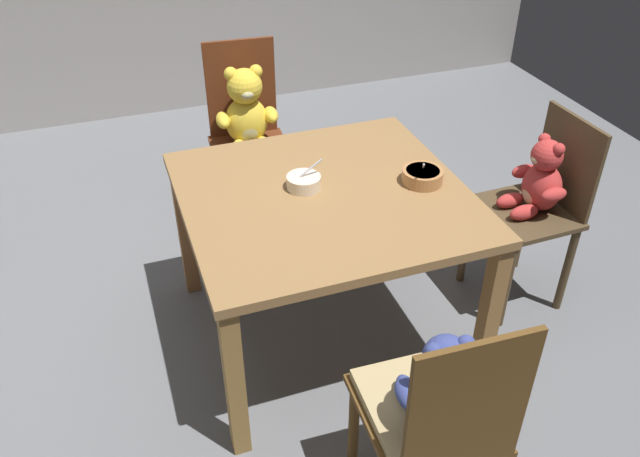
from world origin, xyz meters
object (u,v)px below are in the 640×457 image
dining_table (324,213)px  porridge_bowl_cream_center (304,182)px  porridge_bowl_terracotta_near_right (422,176)px  teddy_chair_near_front (436,406)px  teddy_chair_near_right (538,193)px  teddy_chair_far_center (247,121)px

dining_table → porridge_bowl_cream_center: (-0.06, 0.06, 0.12)m
porridge_bowl_terracotta_near_right → dining_table: bearing=172.1°
dining_table → teddy_chair_near_front: bearing=-90.0°
dining_table → teddy_chair_near_right: bearing=-3.5°
porridge_bowl_terracotta_near_right → teddy_chair_near_front: bearing=-113.6°
teddy_chair_near_right → porridge_bowl_terracotta_near_right: teddy_chair_near_right is taller
teddy_chair_far_center → teddy_chair_near_front: bearing=6.5°
teddy_chair_near_right → porridge_bowl_terracotta_near_right: 0.60m
dining_table → teddy_chair_near_right: (0.95, -0.06, -0.08)m
teddy_chair_near_right → porridge_bowl_cream_center: 1.04m
teddy_chair_far_center → teddy_chair_near_right: 1.43m
dining_table → teddy_chair_far_center: bearing=94.3°
dining_table → porridge_bowl_cream_center: 0.15m
teddy_chair_near_right → porridge_bowl_terracotta_near_right: bearing=-1.9°
teddy_chair_near_front → porridge_bowl_terracotta_near_right: (0.38, 0.88, 0.19)m
teddy_chair_near_right → porridge_bowl_cream_center: teddy_chair_near_right is taller
teddy_chair_near_front → porridge_bowl_terracotta_near_right: teddy_chair_near_front is taller
teddy_chair_near_front → teddy_chair_near_right: 1.29m
teddy_chair_far_center → porridge_bowl_cream_center: 0.89m
teddy_chair_far_center → teddy_chair_near_front: size_ratio=1.02×
porridge_bowl_terracotta_near_right → teddy_chair_near_right: bearing=-0.5°
dining_table → teddy_chair_near_front: teddy_chair_near_front is taller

